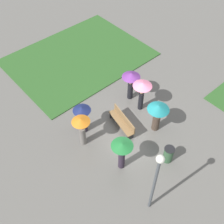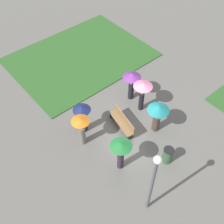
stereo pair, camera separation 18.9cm
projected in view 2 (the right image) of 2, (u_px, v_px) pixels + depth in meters
name	position (u px, v px, depth m)	size (l,w,h in m)	color
ground_plane	(134.00, 125.00, 15.43)	(90.00, 90.00, 0.00)	#66635E
lawn_patch_near	(81.00, 57.00, 19.35)	(6.93, 9.06, 0.06)	#2D5B26
park_bench	(122.00, 121.00, 14.98)	(2.03, 0.80, 0.90)	brown
lamp_post	(154.00, 178.00, 10.42)	(0.32, 0.32, 4.03)	#474C51
trash_bin	(168.00, 155.00, 13.58)	(0.51, 0.51, 0.94)	#335638
crowd_person_teal	(158.00, 113.00, 14.29)	(1.14, 1.14, 1.79)	#47382D
crowd_person_navy	(82.00, 115.00, 14.34)	(0.93, 0.93, 1.83)	#2D2333
crowd_person_green	(121.00, 151.00, 12.72)	(1.02, 1.02, 1.91)	#2D2333
crowd_person_orange	(81.00, 127.00, 13.71)	(0.91, 0.91, 1.92)	slate
crowd_person_pink	(143.00, 90.00, 15.13)	(1.05, 1.05, 1.97)	black
crowd_person_purple	(132.00, 80.00, 15.75)	(1.04, 1.04, 1.90)	black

